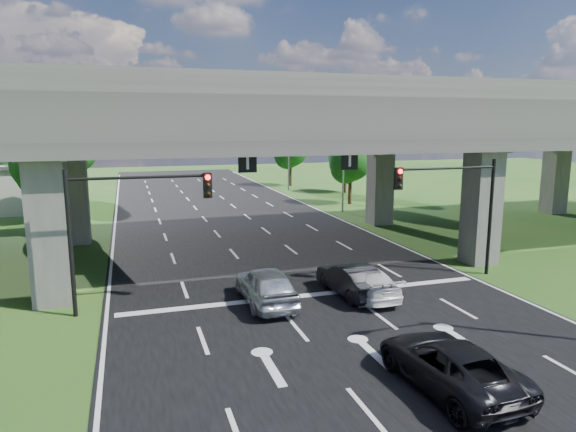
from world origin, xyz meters
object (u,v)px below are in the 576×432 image
signal_right (456,197)px  car_silver (266,285)px  car_dark (351,279)px  streetlight_far (339,146)px  streetlight_beyond (285,140)px  car_white (364,282)px  car_trailing (449,364)px  signal_left (126,213)px

signal_right → car_silver: 10.62m
car_dark → streetlight_far: bearing=-115.4°
streetlight_beyond → car_dark: bearing=-102.6°
streetlight_far → car_white: (-7.82, -21.35, -5.15)m
streetlight_far → car_dark: size_ratio=2.27×
streetlight_far → car_white: size_ratio=2.18×
streetlight_far → car_trailing: size_ratio=1.93×
car_dark → car_trailing: 8.59m
signal_left → streetlight_beyond: size_ratio=0.60×
streetlight_far → streetlight_beyond: same height
streetlight_beyond → car_white: size_ratio=2.18×
car_dark → streetlight_beyond: bearing=-106.5°
streetlight_far → car_silver: (-12.31, -21.00, -4.99)m
signal_left → car_silver: bearing=-9.5°
streetlight_beyond → car_silver: size_ratio=2.07×
streetlight_far → car_white: 23.32m
car_silver → car_white: car_silver is taller
signal_right → streetlight_far: streetlight_far is taller
streetlight_beyond → car_silver: 39.31m
signal_left → car_silver: signal_left is taller
car_silver → car_white: size_ratio=1.06×
streetlight_beyond → car_trailing: 46.72m
signal_right → car_dark: bearing=-171.1°
signal_right → car_silver: size_ratio=1.24×
signal_left → streetlight_beyond: (17.92, 36.06, 1.66)m
car_dark → car_trailing: (-0.72, -8.56, -0.01)m
streetlight_beyond → car_trailing: streetlight_beyond is taller
streetlight_far → car_trailing: 31.32m
car_silver → car_trailing: 9.17m
streetlight_far → streetlight_beyond: (0.00, 16.00, 0.00)m
streetlight_far → car_silver: 24.85m
signal_left → car_white: (10.10, -1.30, -3.49)m
streetlight_far → car_silver: size_ratio=2.07×
streetlight_far → car_white: bearing=-110.1°
streetlight_beyond → car_silver: streetlight_beyond is taller
streetlight_beyond → car_white: streetlight_beyond is taller
car_trailing → car_dark: bearing=-97.5°
signal_right → car_white: 6.68m
signal_left → streetlight_far: bearing=48.2°
streetlight_beyond → car_dark: size_ratio=2.27×
streetlight_far → car_trailing: (-9.02, -29.56, -5.10)m
car_silver → streetlight_far: bearing=-120.7°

